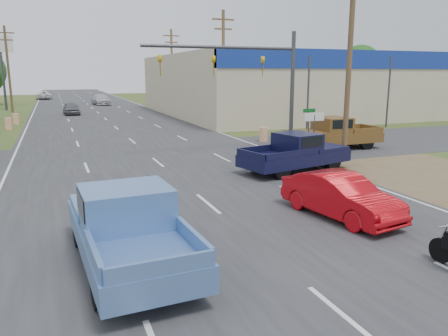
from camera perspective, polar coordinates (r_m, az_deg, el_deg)
name	(u,v)px	position (r m, az deg, el deg)	size (l,w,h in m)	color
ground	(345,318)	(9.15, 15.52, -18.33)	(200.00, 200.00, 0.00)	#314A1D
main_road	(106,119)	(46.70, -15.21, 6.19)	(15.00, 180.00, 0.02)	#2D2D30
cross_road	(150,156)	(25.13, -9.63, 1.57)	(120.00, 10.00, 0.02)	#2D2D30
dirt_verge	(406,169)	(23.17, 22.72, -0.13)	(8.00, 18.00, 0.01)	brown
big_box_store	(363,84)	(59.10, 17.70, 10.44)	(50.00, 28.10, 6.60)	#B7A88C
utility_pole_1	(349,59)	(24.03, 16.06, 13.52)	(2.00, 0.28, 10.00)	#4C3823
utility_pole_2	(223,65)	(39.91, -0.09, 13.29)	(2.00, 0.28, 10.00)	#4C3823
utility_pole_3	(172,68)	(57.07, -6.80, 12.89)	(2.00, 0.28, 10.00)	#4C3823
utility_pole_6	(8,67)	(58.40, -26.36, 11.72)	(2.00, 0.28, 10.00)	#4C3823
tree_3	(360,66)	(96.95, 17.34, 12.65)	(8.40, 8.40, 10.40)	#422D19
tree_5	(207,68)	(107.07, -2.29, 12.93)	(7.98, 7.98, 9.88)	#422D19
barrel_0	(331,156)	(22.70, 13.84, 1.51)	(0.56, 0.56, 1.00)	orange
barrel_1	(264,134)	(30.12, 5.19, 4.39)	(0.56, 0.56, 1.00)	orange
barrel_2	(8,124)	(40.58, -26.33, 5.20)	(0.56, 0.56, 1.00)	orange
barrel_3	(16,119)	(44.52, -25.54, 5.79)	(0.56, 0.56, 1.00)	orange
pole_sign_left_far	(1,52)	(62.52, -27.16, 13.31)	(3.00, 0.35, 9.20)	#3F3F44
lane_sign	(314,124)	(24.24, 11.69, 5.63)	(1.20, 0.08, 2.52)	#3F3F44
street_name_sign	(309,126)	(25.85, 10.99, 5.40)	(0.80, 0.08, 2.61)	#3F3F44
signal_mast	(252,70)	(25.57, 3.65, 12.70)	(9.12, 0.40, 7.00)	#3F3F44
red_convertible	(340,196)	(14.58, 14.96, -3.60)	(1.50, 4.31, 1.42)	#B70810
blue_pickup	(127,225)	(10.96, -12.56, -7.27)	(2.54, 5.96, 1.94)	black
navy_pickup	(297,152)	(21.12, 9.54, 2.07)	(5.84, 3.31, 1.82)	black
brown_pickup	(331,133)	(27.74, 13.84, 4.45)	(5.95, 2.33, 1.97)	black
distant_car_grey	(71,108)	(52.94, -19.32, 7.36)	(1.68, 4.17, 1.42)	slate
distant_car_silver	(101,100)	(68.34, -15.76, 8.59)	(2.16, 5.30, 1.54)	silver
distant_car_white	(44,95)	(86.63, -22.44, 8.78)	(2.43, 5.28, 1.47)	white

